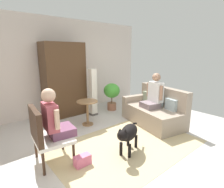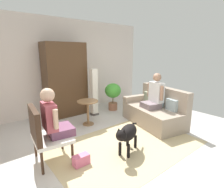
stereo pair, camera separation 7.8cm
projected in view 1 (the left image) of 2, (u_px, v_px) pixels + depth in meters
name	position (u px, v px, depth m)	size (l,w,h in m)	color
ground_plane	(123.00, 141.00, 3.83)	(6.34, 6.34, 0.00)	beige
back_wall	(63.00, 66.00, 5.52)	(5.86, 0.12, 2.83)	silver
area_rug	(127.00, 146.00, 3.61)	(2.91, 1.92, 0.01)	#C6B284
couch	(154.00, 111.00, 4.73)	(1.20, 1.80, 0.95)	gray
armchair	(44.00, 132.00, 2.92)	(0.66, 0.75, 0.99)	#382316
person_on_couch	(154.00, 94.00, 4.58)	(0.53, 0.56, 0.88)	slate
person_on_armchair	(54.00, 118.00, 2.96)	(0.51, 0.58, 0.83)	#70415E
round_end_table	(87.00, 108.00, 4.57)	(0.54, 0.54, 0.64)	olive
dog	(128.00, 133.00, 3.29)	(0.81, 0.48, 0.60)	black
potted_plant	(112.00, 93.00, 5.76)	(0.52, 0.52, 0.88)	#996047
column_lamp	(93.00, 93.00, 5.26)	(0.20, 0.20, 1.38)	#4C4742
armoire_cabinet	(64.00, 80.00, 5.18)	(1.18, 0.56, 2.12)	#4C331E
handbag	(83.00, 160.00, 2.97)	(0.27, 0.15, 0.18)	#D8668C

